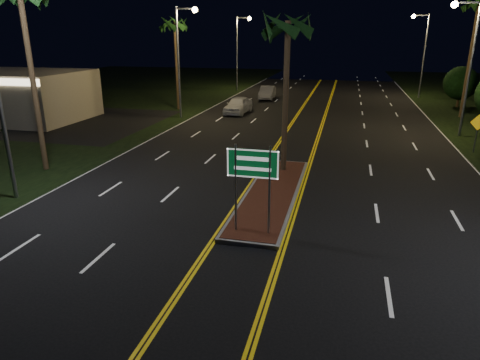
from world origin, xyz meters
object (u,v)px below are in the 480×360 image
(streetlight_left_mid, at_px, (182,50))
(palm_right_far, at_px, (479,5))
(streetlight_right_mid, at_px, (467,54))
(car_near, at_px, (238,104))
(palm_left_far, at_px, (175,24))
(warning_sign, at_px, (478,128))
(median_island, at_px, (272,193))
(streetlight_right_far, at_px, (422,46))
(streetlight_left_near, at_px, (1,67))
(palm_median, at_px, (288,26))
(highway_sign, at_px, (253,172))
(car_far, at_px, (267,92))
(shrub_far, at_px, (461,83))
(streetlight_left_far, at_px, (240,45))

(streetlight_left_mid, height_order, palm_right_far, palm_right_far)
(streetlight_right_mid, relative_size, car_near, 1.68)
(palm_left_far, bearing_deg, warning_sign, -24.38)
(palm_left_far, distance_m, warning_sign, 26.65)
(median_island, xyz_separation_m, streetlight_right_far, (10.61, 35.00, 5.57))
(streetlight_left_near, bearing_deg, palm_left_far, 95.21)
(streetlight_right_far, relative_size, palm_median, 1.08)
(streetlight_left_near, distance_m, palm_median, 12.55)
(palm_median, bearing_deg, highway_sign, -90.00)
(streetlight_left_mid, height_order, streetlight_right_mid, same)
(median_island, bearing_deg, streetlight_right_far, 73.13)
(streetlight_right_far, xyz_separation_m, car_far, (-16.31, -5.12, -4.83))
(palm_left_far, bearing_deg, streetlight_left_near, -84.79)
(median_island, height_order, streetlight_right_far, streetlight_right_far)
(shrub_far, bearing_deg, palm_median, -118.42)
(shrub_far, height_order, warning_sign, shrub_far)
(streetlight_left_mid, bearing_deg, streetlight_left_near, -90.00)
(median_island, height_order, palm_left_far, palm_left_far)
(car_near, bearing_deg, palm_left_far, 175.38)
(streetlight_right_mid, distance_m, palm_right_far, 9.00)
(streetlight_left_near, distance_m, streetlight_left_far, 40.00)
(streetlight_left_mid, relative_size, streetlight_left_far, 1.00)
(shrub_far, bearing_deg, highway_sign, -112.57)
(streetlight_right_mid, relative_size, streetlight_right_far, 1.00)
(car_far, bearing_deg, palm_left_far, -131.94)
(median_island, relative_size, palm_right_far, 1.00)
(palm_median, distance_m, car_far, 27.75)
(shrub_far, relative_size, car_near, 0.74)
(highway_sign, bearing_deg, streetlight_left_mid, 116.59)
(streetlight_left_near, bearing_deg, car_near, 80.18)
(streetlight_right_far, height_order, car_far, streetlight_right_far)
(palm_right_far, bearing_deg, streetlight_right_far, 100.33)
(highway_sign, xyz_separation_m, warning_sign, (10.80, 14.51, -0.88))
(highway_sign, height_order, car_near, highway_sign)
(warning_sign, bearing_deg, streetlight_right_far, 79.70)
(streetlight_right_mid, bearing_deg, streetlight_right_far, 90.00)
(streetlight_right_far, height_order, palm_right_far, palm_right_far)
(streetlight_left_far, height_order, car_far, streetlight_left_far)
(palm_median, xyz_separation_m, warning_sign, (10.80, 6.80, -5.75))
(streetlight_left_near, height_order, streetlight_left_mid, same)
(median_island, height_order, highway_sign, highway_sign)
(streetlight_right_mid, bearing_deg, car_near, 163.45)
(median_island, relative_size, streetlight_left_far, 1.14)
(streetlight_right_mid, bearing_deg, car_far, 137.63)
(streetlight_left_far, relative_size, car_far, 1.82)
(shrub_far, xyz_separation_m, warning_sign, (-3.00, -18.70, -0.82))
(car_near, xyz_separation_m, warning_sign, (17.41, -9.82, 0.63))
(streetlight_left_far, relative_size, palm_left_far, 1.02)
(streetlight_right_mid, distance_m, palm_median, 15.73)
(highway_sign, xyz_separation_m, palm_median, (0.00, 7.70, 4.87))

